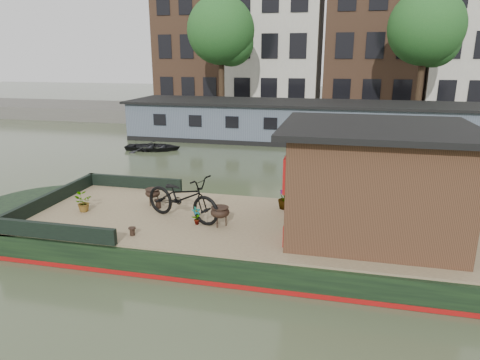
% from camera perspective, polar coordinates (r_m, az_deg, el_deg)
% --- Properties ---
extents(ground, '(120.00, 120.00, 0.00)m').
position_cam_1_polar(ground, '(10.43, 4.26, -9.15)').
color(ground, '#353E28').
rests_on(ground, ground).
extents(houseboat_hull, '(14.01, 4.02, 0.60)m').
position_cam_1_polar(houseboat_hull, '(10.57, -2.91, -7.13)').
color(houseboat_hull, black).
rests_on(houseboat_hull, ground).
extents(houseboat_deck, '(11.80, 3.80, 0.05)m').
position_cam_1_polar(houseboat_deck, '(10.18, 4.34, -5.97)').
color(houseboat_deck, '#897B55').
rests_on(houseboat_deck, houseboat_hull).
extents(bow_bulwark, '(3.00, 4.00, 0.35)m').
position_cam_1_polar(bow_bulwark, '(11.91, -20.52, -2.63)').
color(bow_bulwark, black).
rests_on(bow_bulwark, houseboat_deck).
extents(cabin, '(4.00, 3.50, 2.42)m').
position_cam_1_polar(cabin, '(9.71, 17.35, 0.04)').
color(cabin, '#321E13').
rests_on(cabin, houseboat_deck).
extents(bicycle, '(2.25, 1.41, 1.12)m').
position_cam_1_polar(bicycle, '(10.33, -7.69, -2.29)').
color(bicycle, black).
rests_on(bicycle, houseboat_deck).
extents(potted_plant_a, '(0.26, 0.27, 0.42)m').
position_cam_1_polar(potted_plant_a, '(10.08, -5.83, -4.78)').
color(potted_plant_a, brown).
rests_on(potted_plant_a, houseboat_deck).
extents(potted_plant_c, '(0.49, 0.44, 0.48)m').
position_cam_1_polar(potted_plant_c, '(11.55, -20.28, -2.83)').
color(potted_plant_c, brown).
rests_on(potted_plant_c, houseboat_deck).
extents(potted_plant_d, '(0.45, 0.45, 0.59)m').
position_cam_1_polar(potted_plant_d, '(11.09, 5.91, -2.37)').
color(potted_plant_d, brown).
rests_on(potted_plant_d, houseboat_deck).
extents(brazier_front, '(0.49, 0.49, 0.47)m').
position_cam_1_polar(brazier_front, '(9.94, -2.68, -4.88)').
color(brazier_front, black).
rests_on(brazier_front, houseboat_deck).
extents(brazier_rear, '(0.53, 0.53, 0.44)m').
position_cam_1_polar(brazier_rear, '(11.58, -11.53, -2.20)').
color(brazier_rear, black).
rests_on(brazier_rear, houseboat_deck).
extents(bollard_port, '(0.20, 0.20, 0.23)m').
position_cam_1_polar(bollard_port, '(11.32, -10.85, -3.15)').
color(bollard_port, black).
rests_on(bollard_port, houseboat_deck).
extents(bollard_stbd, '(0.16, 0.16, 0.18)m').
position_cam_1_polar(bollard_stbd, '(9.77, -14.18, -6.67)').
color(bollard_stbd, black).
rests_on(bollard_stbd, houseboat_deck).
extents(dinghy, '(2.94, 2.26, 0.57)m').
position_cam_1_polar(dinghy, '(21.60, -11.51, 4.69)').
color(dinghy, black).
rests_on(dinghy, ground).
extents(far_houseboat, '(20.40, 4.40, 2.11)m').
position_cam_1_polar(far_houseboat, '(23.63, 9.69, 7.44)').
color(far_houseboat, '#485360').
rests_on(far_houseboat, ground).
extents(quay, '(60.00, 6.00, 0.90)m').
position_cam_1_polar(quay, '(30.13, 10.47, 8.24)').
color(quay, '#47443F').
rests_on(quay, ground).
extents(townhouse_row, '(27.25, 8.00, 16.50)m').
position_cam_1_polar(townhouse_row, '(37.01, 11.97, 21.15)').
color(townhouse_row, brown).
rests_on(townhouse_row, ground).
extents(tree_left, '(4.40, 4.40, 7.40)m').
position_cam_1_polar(tree_left, '(29.47, -2.25, 18.93)').
color(tree_left, '#332316').
rests_on(tree_left, quay).
extents(tree_right, '(4.40, 4.40, 7.40)m').
position_cam_1_polar(tree_right, '(28.83, 23.79, 17.72)').
color(tree_right, '#332316').
rests_on(tree_right, quay).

